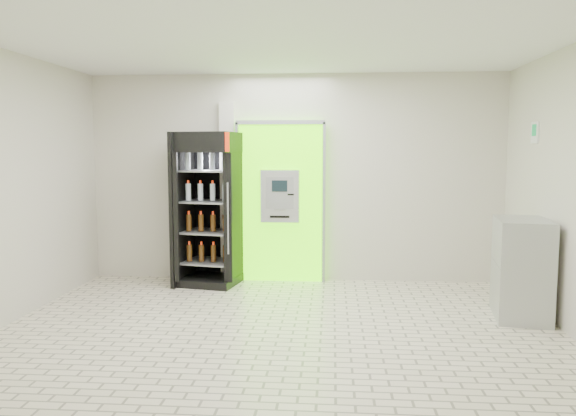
# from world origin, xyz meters

# --- Properties ---
(ground) EXTENTS (6.00, 6.00, 0.00)m
(ground) POSITION_xyz_m (0.00, 0.00, 0.00)
(ground) COLOR beige
(ground) RESTS_ON ground
(room_shell) EXTENTS (6.00, 6.00, 6.00)m
(room_shell) POSITION_xyz_m (0.00, 0.00, 1.84)
(room_shell) COLOR beige
(room_shell) RESTS_ON ground
(atm_assembly) EXTENTS (1.30, 0.24, 2.33)m
(atm_assembly) POSITION_xyz_m (-0.20, 2.41, 1.17)
(atm_assembly) COLOR #57F300
(atm_assembly) RESTS_ON ground
(pillar) EXTENTS (0.22, 0.11, 2.60)m
(pillar) POSITION_xyz_m (-0.98, 2.45, 1.30)
(pillar) COLOR silver
(pillar) RESTS_ON ground
(beverage_cooler) EXTENTS (0.93, 0.88, 2.16)m
(beverage_cooler) POSITION_xyz_m (-1.20, 2.14, 1.03)
(beverage_cooler) COLOR black
(beverage_cooler) RESTS_ON ground
(steel_cabinet) EXTENTS (0.70, 0.93, 1.14)m
(steel_cabinet) POSITION_xyz_m (2.71, 0.81, 0.57)
(steel_cabinet) COLOR #A6A9AE
(steel_cabinet) RESTS_ON ground
(exit_sign) EXTENTS (0.02, 0.22, 0.26)m
(exit_sign) POSITION_xyz_m (2.99, 1.40, 2.12)
(exit_sign) COLOR white
(exit_sign) RESTS_ON room_shell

